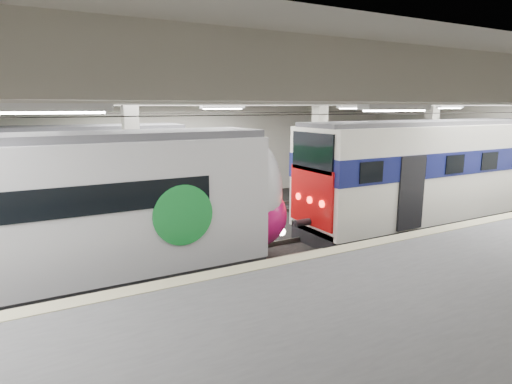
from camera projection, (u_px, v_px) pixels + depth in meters
station_hall at (278, 168)px, 12.12m from camera, size 36.00×24.00×5.75m
modern_emu at (89, 214)px, 11.54m from camera, size 13.22×2.73×4.29m
older_rer at (439, 171)px, 18.03m from camera, size 13.33×2.94×4.40m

